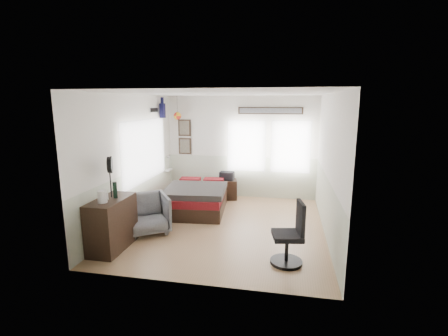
{
  "coord_description": "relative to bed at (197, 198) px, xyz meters",
  "views": [
    {
      "loc": [
        1.2,
        -6.26,
        2.52
      ],
      "look_at": [
        -0.1,
        0.4,
        1.15
      ],
      "focal_mm": 26.0,
      "sensor_mm": 36.0,
      "label": 1
    }
  ],
  "objects": [
    {
      "name": "stand_fan",
      "position": [
        -0.91,
        -2.19,
        1.17
      ],
      "size": [
        0.19,
        0.28,
        0.73
      ],
      "rotation": [
        0.0,
        0.0,
        0.42
      ],
      "color": "black",
      "rests_on": "dresser"
    },
    {
      "name": "room_shell",
      "position": [
        0.78,
        -0.72,
        1.32
      ],
      "size": [
        4.02,
        4.52,
        2.71
      ],
      "color": "white",
      "rests_on": "ground_plane"
    },
    {
      "name": "nightstand",
      "position": [
        0.54,
        1.03,
        -0.03
      ],
      "size": [
        0.59,
        0.51,
        0.52
      ],
      "primitive_type": "cube",
      "rotation": [
        0.0,
        0.0,
        0.21
      ],
      "color": "black",
      "rests_on": "ground_plane"
    },
    {
      "name": "ground_plane",
      "position": [
        0.86,
        -0.91,
        -0.3
      ],
      "size": [
        4.0,
        4.5,
        0.01
      ],
      "primitive_type": "cube",
      "color": "#A88159"
    },
    {
      "name": "armchair",
      "position": [
        -0.59,
        -1.52,
        0.09
      ],
      "size": [
        1.13,
        1.14,
        0.75
      ],
      "primitive_type": "imported",
      "rotation": [
        0.0,
        0.0,
        0.61
      ],
      "color": "slate",
      "rests_on": "ground_plane"
    },
    {
      "name": "bed",
      "position": [
        0.0,
        0.0,
        0.0
      ],
      "size": [
        1.49,
        1.99,
        0.6
      ],
      "rotation": [
        0.0,
        0.0,
        0.1
      ],
      "color": "black",
      "rests_on": "ground_plane"
    },
    {
      "name": "bottle",
      "position": [
        -0.83,
        -2.22,
        0.75
      ],
      "size": [
        0.07,
        0.07,
        0.28
      ],
      "primitive_type": "cylinder",
      "color": "black",
      "rests_on": "dresser"
    },
    {
      "name": "kettle",
      "position": [
        -0.89,
        -2.51,
        0.71
      ],
      "size": [
        0.18,
        0.15,
        0.2
      ],
      "rotation": [
        0.0,
        0.0,
        -0.21
      ],
      "color": "silver",
      "rests_on": "dresser"
    },
    {
      "name": "wall_decor",
      "position": [
        -0.24,
        1.05,
        1.81
      ],
      "size": [
        3.55,
        1.32,
        1.44
      ],
      "color": "#312316",
      "rests_on": "room_shell"
    },
    {
      "name": "task_chair",
      "position": [
        2.18,
        -2.28,
        0.12
      ],
      "size": [
        0.53,
        0.53,
        1.02
      ],
      "rotation": [
        0.0,
        0.0,
        0.19
      ],
      "color": "black",
      "rests_on": "ground_plane"
    },
    {
      "name": "black_bag",
      "position": [
        0.54,
        1.03,
        0.33
      ],
      "size": [
        0.38,
        0.26,
        0.22
      ],
      "primitive_type": "cube",
      "rotation": [
        0.0,
        0.0,
        -0.05
      ],
      "color": "black",
      "rests_on": "nightstand"
    },
    {
      "name": "dresser",
      "position": [
        -0.88,
        -2.3,
        0.16
      ],
      "size": [
        0.48,
        1.0,
        0.9
      ],
      "primitive_type": "cube",
      "color": "black",
      "rests_on": "ground_plane"
    }
  ]
}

